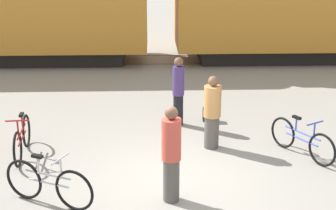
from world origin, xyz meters
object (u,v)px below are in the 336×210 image
Objects in this scene: person_in_red at (171,154)px; backpack at (208,114)px; bicycle_blue at (302,140)px; person_in_tan at (212,113)px; person_in_purple at (178,91)px; bicycle_silver at (48,184)px; bicycle_maroon at (22,139)px.

backpack is (1.11, 3.85, -0.70)m from person_in_red.
person_in_tan is (-1.82, 0.52, 0.44)m from bicycle_blue.
person_in_purple is 4.98× the size of backpack.
backpack is at bearing 50.86° from bicycle_silver.
bicycle_silver is at bearing 25.77° from person_in_purple.
person_in_red is 4.07m from backpack.
person_in_tan is at bearing 164.16° from bicycle_blue.
bicycle_blue is 2.74m from backpack.
bicycle_silver is 5.18m from bicycle_blue.
backpack is (-1.69, 2.15, -0.19)m from bicycle_blue.
person_in_tan is at bearing 83.32° from person_in_purple.
backpack is (0.13, 1.63, -0.63)m from person_in_tan.
bicycle_silver is at bearing -129.14° from backpack.
bicycle_silver is (0.95, -1.99, 0.01)m from bicycle_maroon.
person_in_purple is at bearing -164.45° from backpack.
person_in_purple is 0.98× the size of person_in_red.
bicycle_maroon is 1.11× the size of bicycle_blue.
person_in_red reaches higher than backpack.
bicycle_maroon is 5.82m from bicycle_blue.
person_in_purple reaches higher than bicycle_maroon.
bicycle_maroon is 1.00× the size of person_in_red.
person_in_purple reaches higher than bicycle_blue.
person_in_tan is at bearing -85.48° from person_in_red.
person_in_purple is (3.36, 1.71, 0.49)m from bicycle_maroon.
bicycle_silver is 0.94× the size of person_in_red.
bicycle_blue is 4.57× the size of backpack.
bicycle_maroon is 2.20m from bicycle_silver.
bicycle_blue is at bearing -153.11° from person_in_tan.
bicycle_maroon is 1.07× the size of bicycle_silver.
bicycle_silver is at bearing -64.47° from bicycle_maroon.
person_in_tan reaches higher than bicycle_blue.
bicycle_maroon reaches higher than bicycle_blue.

